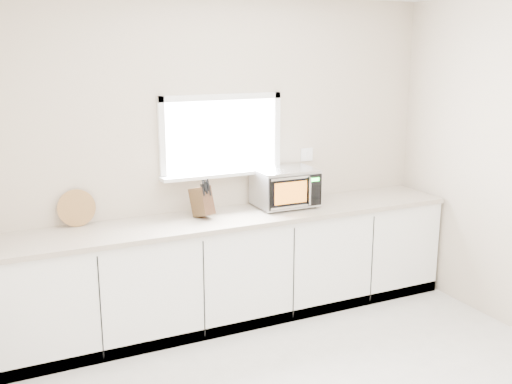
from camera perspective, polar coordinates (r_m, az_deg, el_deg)
back_wall at (r=5.16m, az=-3.36°, el=3.37°), size 4.00×0.17×2.70m
cabinets at (r=5.15m, az=-1.96°, el=-7.34°), size 3.92×0.60×0.88m
countertop at (r=4.99m, az=-1.96°, el=-2.43°), size 3.92×0.64×0.04m
microwave at (r=5.23m, az=2.79°, el=0.49°), size 0.52×0.44×0.33m
knife_block at (r=4.90m, az=-5.17°, el=-0.85°), size 0.18×0.25×0.33m
cutting_board at (r=4.85m, az=-16.72°, el=-1.46°), size 0.29×0.07×0.29m
coffee_grinder at (r=5.19m, az=1.91°, el=-0.47°), size 0.12×0.12×0.20m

